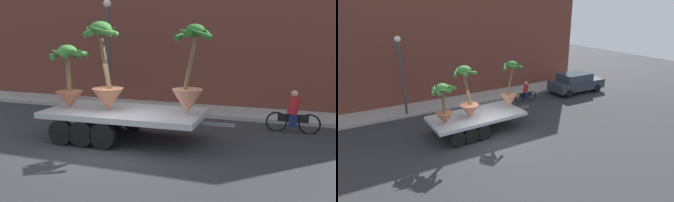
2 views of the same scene
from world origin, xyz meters
TOP-DOWN VIEW (x-y plane):
  - ground_plane at (0.00, 0.00)m, footprint 60.00×60.00m
  - sidewalk at (0.00, 6.10)m, footprint 24.00×2.20m
  - building_facade at (0.00, 7.80)m, footprint 24.00×1.20m
  - flatbed_trailer at (-0.43, 1.06)m, footprint 6.17×2.70m
  - potted_palm_rear at (-0.75, 0.86)m, footprint 1.33×1.23m
  - potted_palm_middle at (-2.08, 0.75)m, footprint 1.28×1.26m
  - potted_palm_front at (1.96, 1.14)m, footprint 1.27×1.23m
  - cyclist at (4.96, 3.86)m, footprint 1.84×0.34m
  - street_lamp at (-3.14, 5.30)m, footprint 0.36×0.36m

SIDE VIEW (x-z plane):
  - ground_plane at x=0.00m, z-range 0.00..0.00m
  - sidewalk at x=0.00m, z-range 0.00..0.15m
  - cyclist at x=4.96m, z-range -0.10..1.44m
  - flatbed_trailer at x=-0.43m, z-range 0.27..1.25m
  - potted_palm_front at x=1.96m, z-range 0.60..3.33m
  - potted_palm_middle at x=-2.08m, z-range 0.93..3.03m
  - potted_palm_rear at x=-0.75m, z-range 0.67..3.50m
  - street_lamp at x=-3.14m, z-range 0.82..5.65m
  - building_facade at x=0.00m, z-range 0.00..9.53m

